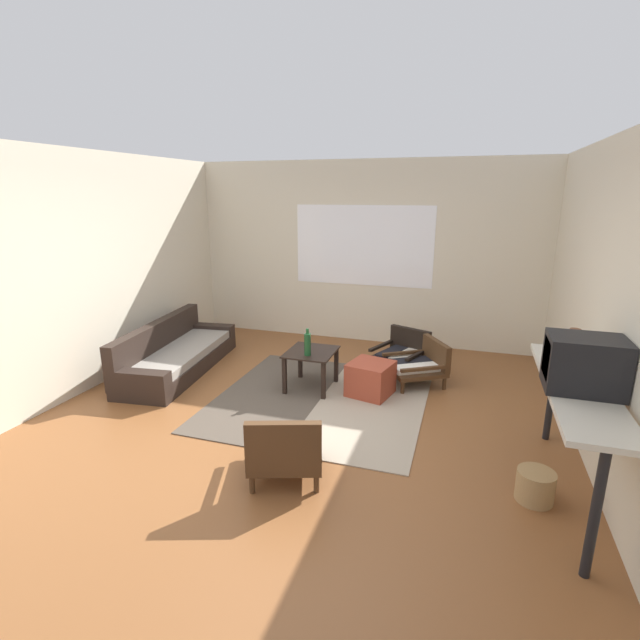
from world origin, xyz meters
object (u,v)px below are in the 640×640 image
(coffee_table, at_px, (311,359))
(wicker_basket, at_px, (535,486))
(crt_television, at_px, (584,364))
(armchair_striped_foreground, at_px, (285,449))
(armchair_corner, at_px, (420,363))
(armchair_by_window, at_px, (402,351))
(ottoman_orange, at_px, (371,379))
(console_shelf, at_px, (576,396))
(glass_bottle, at_px, (307,344))
(couch, at_px, (176,355))
(clay_vase, at_px, (572,354))

(coffee_table, distance_m, wicker_basket, 2.70)
(coffee_table, height_order, crt_television, crt_television)
(armchair_striped_foreground, relative_size, armchair_corner, 0.91)
(crt_television, bearing_deg, coffee_table, 150.61)
(armchair_by_window, relative_size, crt_television, 1.53)
(ottoman_orange, height_order, crt_television, crt_television)
(armchair_corner, height_order, console_shelf, console_shelf)
(crt_television, bearing_deg, armchair_corner, 123.21)
(console_shelf, bearing_deg, glass_bottle, 155.16)
(armchair_corner, relative_size, crt_television, 1.69)
(armchair_striped_foreground, distance_m, ottoman_orange, 1.83)
(armchair_corner, bearing_deg, ottoman_orange, -133.01)
(couch, bearing_deg, glass_bottle, -4.46)
(armchair_striped_foreground, height_order, ottoman_orange, armchair_striped_foreground)
(armchair_by_window, bearing_deg, coffee_table, -134.55)
(couch, distance_m, wicker_basket, 4.37)
(armchair_by_window, height_order, clay_vase, clay_vase)
(wicker_basket, bearing_deg, armchair_by_window, 119.27)
(wicker_basket, bearing_deg, clay_vase, 66.17)
(glass_bottle, bearing_deg, couch, 175.54)
(armchair_by_window, relative_size, glass_bottle, 2.46)
(armchair_corner, xyz_separation_m, crt_television, (1.28, -1.95, 0.85))
(glass_bottle, bearing_deg, armchair_by_window, 49.55)
(couch, relative_size, coffee_table, 3.60)
(coffee_table, xyz_separation_m, glass_bottle, (0.01, -0.14, 0.23))
(ottoman_orange, relative_size, wicker_basket, 1.64)
(ottoman_orange, bearing_deg, armchair_striped_foreground, -99.71)
(clay_vase, bearing_deg, armchair_striped_foreground, -158.95)
(console_shelf, relative_size, wicker_basket, 6.63)
(clay_vase, bearing_deg, console_shelf, -90.00)
(console_shelf, bearing_deg, armchair_striped_foreground, -166.70)
(crt_television, xyz_separation_m, glass_bottle, (-2.47, 1.25, -0.50))
(coffee_table, height_order, wicker_basket, coffee_table)
(armchair_by_window, height_order, console_shelf, console_shelf)
(armchair_striped_foreground, xyz_separation_m, clay_vase, (2.08, 0.80, 0.76))
(crt_television, bearing_deg, ottoman_orange, 141.24)
(coffee_table, bearing_deg, armchair_striped_foreground, -77.51)
(coffee_table, height_order, ottoman_orange, coffee_table)
(armchair_by_window, distance_m, wicker_basket, 2.74)
(couch, height_order, glass_bottle, glass_bottle)
(armchair_striped_foreground, bearing_deg, coffee_table, 102.49)
(armchair_striped_foreground, relative_size, ottoman_orange, 1.69)
(coffee_table, relative_size, armchair_striped_foreground, 0.79)
(armchair_corner, xyz_separation_m, clay_vase, (1.28, -1.53, 0.78))
(glass_bottle, bearing_deg, armchair_striped_foreground, -76.70)
(ottoman_orange, height_order, console_shelf, console_shelf)
(armchair_by_window, xyz_separation_m, ottoman_orange, (-0.23, -0.91, -0.05))
(armchair_striped_foreground, height_order, clay_vase, clay_vase)
(armchair_corner, distance_m, clay_vase, 2.14)
(console_shelf, distance_m, crt_television, 0.31)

